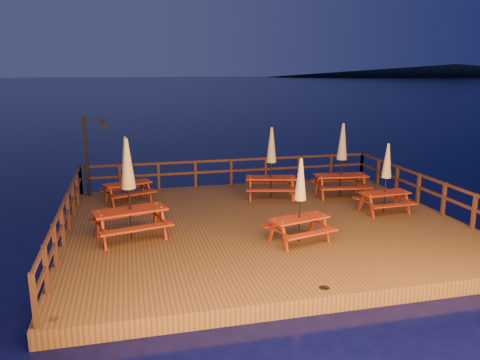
{
  "coord_description": "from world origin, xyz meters",
  "views": [
    {
      "loc": [
        -4.01,
        -13.32,
        5.11
      ],
      "look_at": [
        -0.65,
        0.6,
        1.65
      ],
      "focal_mm": 35.0,
      "sensor_mm": 36.0,
      "label": 1
    }
  ],
  "objects_px": {
    "picnic_table_0": "(342,159)",
    "picnic_table_1": "(271,162)",
    "lamp_post": "(90,148)",
    "picnic_table_2": "(129,188)"
  },
  "relations": [
    {
      "from": "picnic_table_1",
      "to": "picnic_table_2",
      "type": "xyz_separation_m",
      "value": [
        -5.09,
        -3.14,
        0.12
      ]
    },
    {
      "from": "picnic_table_0",
      "to": "picnic_table_1",
      "type": "distance_m",
      "value": 2.62
    },
    {
      "from": "lamp_post",
      "to": "picnic_table_2",
      "type": "xyz_separation_m",
      "value": [
        1.32,
        -5.04,
        -0.31
      ]
    },
    {
      "from": "picnic_table_1",
      "to": "picnic_table_2",
      "type": "relative_size",
      "value": 0.92
    },
    {
      "from": "picnic_table_1",
      "to": "picnic_table_0",
      "type": "bearing_deg",
      "value": 4.64
    },
    {
      "from": "lamp_post",
      "to": "picnic_table_1",
      "type": "xyz_separation_m",
      "value": [
        6.41,
        -1.91,
        -0.43
      ]
    },
    {
      "from": "picnic_table_0",
      "to": "picnic_table_2",
      "type": "bearing_deg",
      "value": -153.35
    },
    {
      "from": "lamp_post",
      "to": "picnic_table_1",
      "type": "bearing_deg",
      "value": -16.56
    },
    {
      "from": "lamp_post",
      "to": "picnic_table_2",
      "type": "height_order",
      "value": "lamp_post"
    },
    {
      "from": "lamp_post",
      "to": "picnic_table_1",
      "type": "relative_size",
      "value": 1.15
    }
  ]
}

